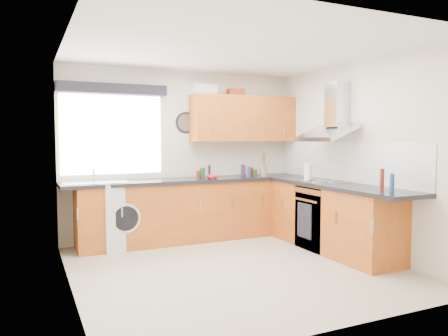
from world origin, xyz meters
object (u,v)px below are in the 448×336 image
extractor_hood (332,118)px  washing_machine (121,215)px  oven (324,217)px  upper_cabinets (244,119)px

extractor_hood → washing_machine: size_ratio=0.87×
extractor_hood → oven: bearing=180.0°
upper_cabinets → washing_machine: bearing=-176.9°
oven → washing_machine: (-2.50, 1.22, 0.02)m
upper_cabinets → washing_machine: upper_cabinets is taller
oven → washing_machine: bearing=154.0°
extractor_hood → upper_cabinets: size_ratio=0.46×
oven → extractor_hood: 1.35m
oven → extractor_hood: extractor_hood is taller
upper_cabinets → washing_machine: (-1.95, -0.10, -1.35)m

